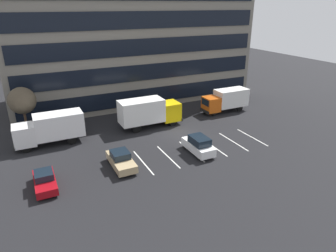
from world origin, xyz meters
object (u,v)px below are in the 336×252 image
object	(u,v)px
box_truck_orange	(226,99)
sedan_tan	(121,160)
box_truck_yellow	(149,111)
box_truck_white	(50,128)
sedan_maroon	(45,181)
bare_tree	(22,101)
suv_white	(199,145)

from	to	relation	value
box_truck_orange	sedan_tan	size ratio (longest dim) A/B	1.58
box_truck_yellow	sedan_tan	bearing A→B (deg)	-127.73
box_truck_yellow	box_truck_white	bearing A→B (deg)	179.65
box_truck_white	sedan_maroon	bearing A→B (deg)	-100.24
sedan_tan	bare_tree	world-z (taller)	bare_tree
sedan_maroon	suv_white	size ratio (longest dim) A/B	0.97
box_truck_white	bare_tree	world-z (taller)	bare_tree
sedan_maroon	bare_tree	bearing A→B (deg)	93.25
box_truck_orange	sedan_maroon	distance (m)	27.72
box_truck_orange	box_truck_white	xyz separation A→B (m)	(-24.36, -0.51, 0.14)
sedan_maroon	bare_tree	xyz separation A→B (m)	(-0.74, 13.06, 3.64)
bare_tree	box_truck_white	bearing A→B (deg)	-59.39
box_truck_orange	box_truck_yellow	bearing A→B (deg)	-177.32
sedan_maroon	sedan_tan	bearing A→B (deg)	4.54
box_truck_orange	sedan_maroon	size ratio (longest dim) A/B	1.72
box_truck_yellow	sedan_maroon	bearing A→B (deg)	-146.45
box_truck_yellow	box_truck_white	world-z (taller)	box_truck_yellow
sedan_maroon	sedan_tan	size ratio (longest dim) A/B	0.92
bare_tree	sedan_maroon	bearing A→B (deg)	-86.75
box_truck_yellow	suv_white	distance (m)	9.44
box_truck_white	box_truck_yellow	bearing A→B (deg)	-0.35
box_truck_yellow	box_truck_white	size ratio (longest dim) A/B	1.06
suv_white	sedan_tan	xyz separation A→B (m)	(-8.32, 0.78, -0.17)
box_truck_yellow	sedan_maroon	size ratio (longest dim) A/B	1.96
sedan_tan	bare_tree	distance (m)	15.14
sedan_tan	box_truck_orange	bearing A→B (deg)	25.35
box_truck_yellow	box_truck_white	xyz separation A→B (m)	(-11.89, 0.07, -0.13)
box_truck_yellow	sedan_tan	size ratio (longest dim) A/B	1.81
box_truck_orange	bare_tree	distance (m)	27.08
box_truck_yellow	suv_white	xyz separation A→B (m)	(1.82, -9.19, -1.18)
box_truck_white	bare_tree	bearing A→B (deg)	120.61
sedan_tan	box_truck_white	bearing A→B (deg)	122.40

